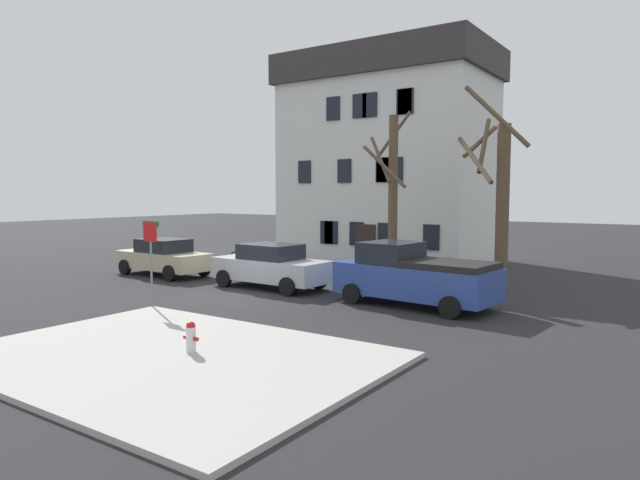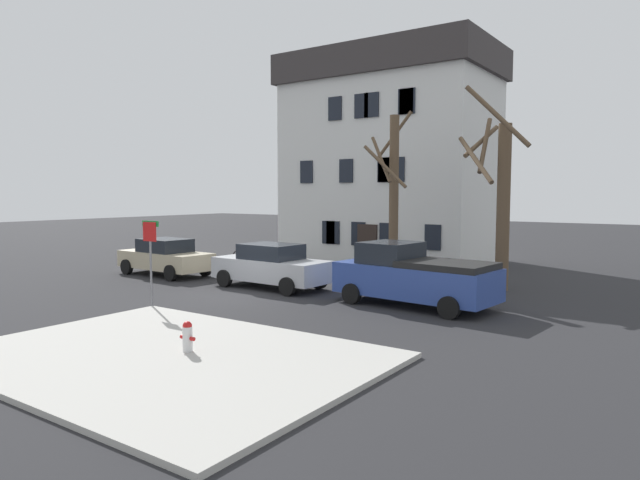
% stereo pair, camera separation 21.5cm
% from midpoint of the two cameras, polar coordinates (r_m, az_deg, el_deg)
% --- Properties ---
extents(ground_plane, '(120.00, 120.00, 0.00)m').
position_cam_midpoint_polar(ground_plane, '(20.56, -8.92, -5.58)').
color(ground_plane, '#262628').
extents(sidewalk_slab, '(9.20, 6.67, 0.12)m').
position_cam_midpoint_polar(sidewalk_slab, '(13.19, -15.41, -11.28)').
color(sidewalk_slab, '#B7B5AD').
rests_on(sidewalk_slab, ground_plane).
extents(building_main, '(11.19, 6.71, 11.22)m').
position_cam_midpoint_polar(building_main, '(31.57, 6.56, 8.40)').
color(building_main, white).
rests_on(building_main, ground_plane).
extents(tree_bare_near, '(2.02, 2.04, 7.10)m').
position_cam_midpoint_polar(tree_bare_near, '(23.61, 7.02, 4.62)').
color(tree_bare_near, brown).
rests_on(tree_bare_near, ground_plane).
extents(tree_bare_mid, '(3.01, 3.09, 7.55)m').
position_cam_midpoint_polar(tree_bare_mid, '(22.24, 17.33, 4.27)').
color(tree_bare_mid, brown).
rests_on(tree_bare_mid, ground_plane).
extents(car_beige_sedan, '(4.78, 2.28, 1.64)m').
position_cam_midpoint_polar(car_beige_sedan, '(26.17, -15.69, -1.67)').
color(car_beige_sedan, '#C6B793').
rests_on(car_beige_sedan, ground_plane).
extents(car_silver_sedan, '(4.82, 2.23, 1.71)m').
position_cam_midpoint_polar(car_silver_sedan, '(21.94, -5.26, -2.62)').
color(car_silver_sedan, '#B7BABF').
rests_on(car_silver_sedan, ground_plane).
extents(pickup_truck_blue, '(5.42, 2.70, 2.04)m').
position_cam_midpoint_polar(pickup_truck_blue, '(18.67, 9.12, -3.56)').
color(pickup_truck_blue, '#2D4799').
rests_on(pickup_truck_blue, ground_plane).
extents(fire_hydrant, '(0.42, 0.22, 0.69)m').
position_cam_midpoint_polar(fire_hydrant, '(13.15, -13.33, -9.41)').
color(fire_hydrant, silver).
rests_on(fire_hydrant, sidewalk_slab).
extents(street_sign_pole, '(0.76, 0.07, 2.80)m').
position_cam_midpoint_polar(street_sign_pole, '(18.42, -17.00, -0.76)').
color(street_sign_pole, slate).
rests_on(street_sign_pole, ground_plane).
extents(bicycle_leaning, '(1.66, 0.65, 1.03)m').
position_cam_midpoint_polar(bicycle_leaning, '(28.73, -8.38, -1.89)').
color(bicycle_leaning, black).
rests_on(bicycle_leaning, ground_plane).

